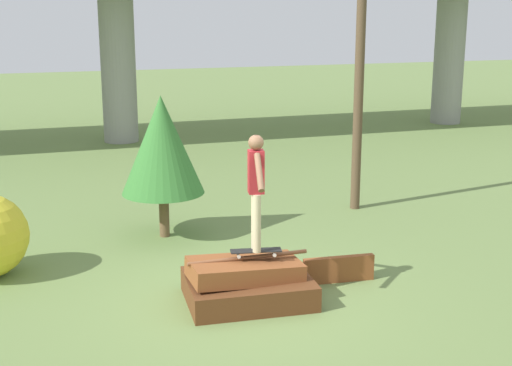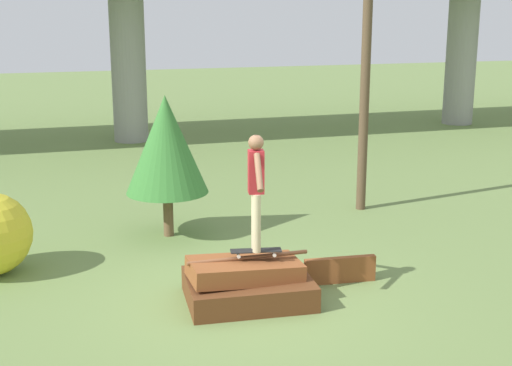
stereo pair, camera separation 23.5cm
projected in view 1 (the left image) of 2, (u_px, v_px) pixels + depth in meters
ground_plane at (248, 300)px, 10.63m from camera, size 80.00×80.00×0.00m
scrap_pile at (247, 283)px, 10.54m from camera, size 1.92×1.52×0.70m
scrap_plank_loose at (339, 269)px, 11.29m from camera, size 1.16×0.21×0.42m
skateboard at (256, 251)px, 10.44m from camera, size 0.77×0.33×0.09m
skater at (256, 184)px, 10.19m from camera, size 0.30×1.16×1.71m
utility_pole at (361, 23)px, 14.53m from camera, size 1.30×0.20×7.59m
tree_behind_left at (162, 145)px, 13.17m from camera, size 1.55×1.55×2.69m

